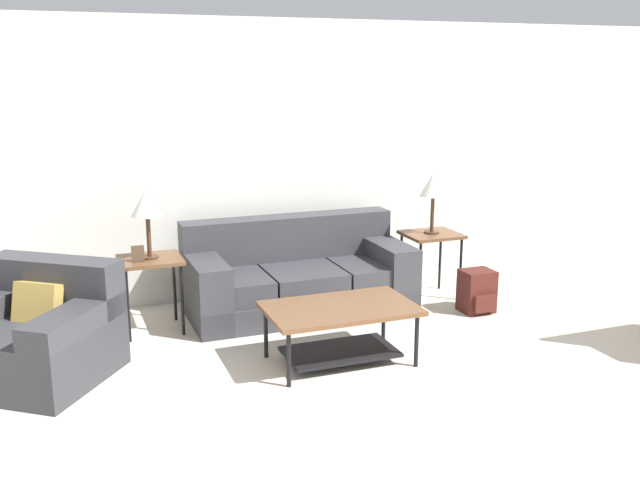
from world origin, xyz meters
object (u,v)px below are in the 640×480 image
armchair (34,338)px  coffee_table (340,321)px  table_lamp_left (147,205)px  table_lamp_right (433,186)px  couch (298,278)px  side_table_left (150,267)px  side_table_right (431,241)px  backpack (477,292)px

armchair → coffee_table: bearing=-13.9°
table_lamp_left → table_lamp_right: size_ratio=1.00×
couch → side_table_left: bearing=-176.1°
side_table_right → backpack: bearing=-71.3°
armchair → side_table_left: armchair is taller
backpack → side_table_left: bearing=169.1°
armchair → table_lamp_left: table_lamp_left is taller
table_lamp_left → backpack: 2.99m
side_table_right → table_lamp_left: (-2.62, 0.00, 0.52)m
couch → table_lamp_right: bearing=-3.9°
armchair → table_lamp_left: 1.36m
couch → side_table_left: (-1.31, -0.09, 0.26)m
armchair → table_lamp_right: bearing=10.2°
couch → table_lamp_right: size_ratio=3.47×
table_lamp_right → side_table_right: bearing=180.0°
couch → coffee_table: size_ratio=1.81×
coffee_table → side_table_right: 1.84m
couch → backpack: 1.62m
couch → backpack: bearing=-22.7°
coffee_table → side_table_left: bearing=136.3°
backpack → table_lamp_right: bearing=108.7°
side_table_right → table_lamp_right: 0.52m
coffee_table → table_lamp_left: 1.84m
table_lamp_right → backpack: 1.05m
table_lamp_left → coffee_table: bearing=-43.7°
armchair → table_lamp_right: (3.53, 0.64, 0.79)m
armchair → coffee_table: size_ratio=1.24×
couch → side_table_left: size_ratio=3.18×
couch → table_lamp_left: 1.53m
table_lamp_left → table_lamp_right: same height
coffee_table → side_table_left: 1.70m
backpack → coffee_table: bearing=-158.6°
coffee_table → table_lamp_right: table_lamp_right is taller
couch → side_table_left: 1.34m
couch → table_lamp_right: table_lamp_right is taller
coffee_table → backpack: 1.71m
side_table_left → armchair: bearing=-145.0°
side_table_right → table_lamp_left: size_ratio=1.09×
side_table_left → backpack: 2.88m
table_lamp_right → coffee_table: bearing=-140.4°
side_table_left → backpack: bearing=-10.9°
table_lamp_left → backpack: table_lamp_left is taller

